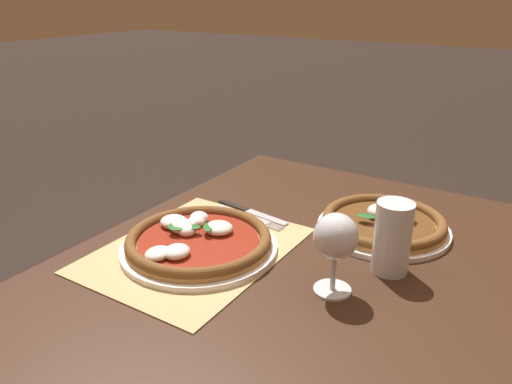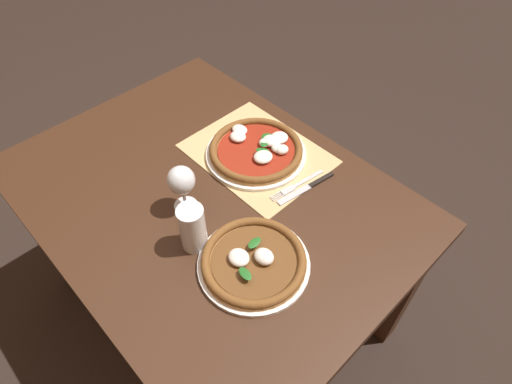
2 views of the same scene
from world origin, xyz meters
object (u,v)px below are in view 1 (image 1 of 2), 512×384
pizza_near (198,241)px  pizza_far (383,223)px  wine_glass (335,241)px  fork (249,217)px  pint_glass (392,239)px  knife (252,212)px

pizza_near → pizza_far: size_ratio=1.10×
wine_glass → fork: (-0.18, -0.30, -0.10)m
pizza_far → pint_glass: (0.16, 0.07, 0.05)m
knife → pizza_far: bearing=105.5°
wine_glass → fork: bearing=-121.0°
knife → pizza_near: bearing=0.8°
pizza_far → pint_glass: bearing=22.8°
pizza_far → fork: pizza_far is taller
pizza_near → pizza_far: same height
knife → fork: bearing=21.5°
fork → knife: 0.03m
pizza_near → pint_glass: (-0.14, 0.37, 0.05)m
pizza_far → pint_glass: 0.18m
wine_glass → fork: size_ratio=0.77×
fork → pizza_far: bearing=111.0°
pint_glass → pizza_near: bearing=-69.5°
wine_glass → pint_glass: size_ratio=1.07×
pizza_near → wine_glass: 0.31m
pint_glass → fork: bearing=-97.8°
pizza_near → fork: size_ratio=1.65×
pizza_far → wine_glass: size_ratio=1.93×
fork → knife: size_ratio=0.93×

